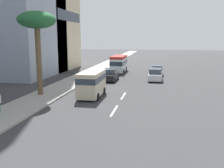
% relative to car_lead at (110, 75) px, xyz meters
% --- Properties ---
extents(ground_plane, '(198.00, 198.00, 0.00)m').
position_rel_car_lead_xyz_m(ground_plane, '(1.54, -3.15, -0.79)').
color(ground_plane, '#38383A').
extents(sidewalk_right, '(162.00, 3.78, 0.15)m').
position_rel_car_lead_xyz_m(sidewalk_right, '(1.54, 4.77, -0.71)').
color(sidewalk_right, '#9E9B93').
rests_on(sidewalk_right, ground_plane).
extents(lane_stripe_mid, '(3.20, 0.16, 0.01)m').
position_rel_car_lead_xyz_m(lane_stripe_mid, '(-14.62, -3.15, -0.78)').
color(lane_stripe_mid, silver).
rests_on(lane_stripe_mid, ground_plane).
extents(lane_stripe_far, '(3.20, 0.16, 0.01)m').
position_rel_car_lead_xyz_m(lane_stripe_far, '(-9.17, -3.15, -0.78)').
color(lane_stripe_far, silver).
rests_on(lane_stripe_far, ground_plane).
extents(car_lead, '(4.36, 1.95, 1.66)m').
position_rel_car_lead_xyz_m(car_lead, '(0.00, 0.00, 0.00)').
color(car_lead, black).
rests_on(car_lead, ground_plane).
extents(car_second, '(4.53, 1.92, 1.70)m').
position_rel_car_lead_xyz_m(car_second, '(1.35, -6.24, 0.02)').
color(car_second, silver).
rests_on(car_second, ground_plane).
extents(car_third, '(4.11, 1.84, 1.57)m').
position_rel_car_lead_xyz_m(car_third, '(6.78, -6.46, -0.04)').
color(car_third, silver).
rests_on(car_third, ground_plane).
extents(van_fourth, '(4.68, 2.10, 2.58)m').
position_rel_car_lead_xyz_m(van_fourth, '(-10.12, -0.04, 0.69)').
color(van_fourth, beige).
rests_on(van_fourth, ground_plane).
extents(minibus_fifth, '(6.41, 2.28, 2.90)m').
position_rel_car_lead_xyz_m(minibus_fifth, '(8.83, 0.14, 0.81)').
color(minibus_fifth, silver).
rests_on(minibus_fifth, ground_plane).
extents(palm_tree, '(3.81, 3.81, 8.39)m').
position_rel_car_lead_xyz_m(palm_tree, '(-10.57, 5.37, 6.58)').
color(palm_tree, brown).
rests_on(palm_tree, sidewalk_right).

